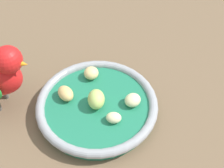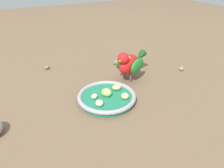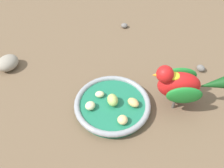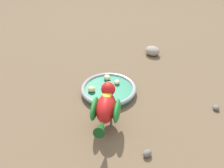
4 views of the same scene
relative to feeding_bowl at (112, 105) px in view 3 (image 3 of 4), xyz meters
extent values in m
plane|color=brown|center=(-0.02, 0.02, -0.01)|extent=(4.00, 4.00, 0.00)
cylinder|color=#1E7251|center=(0.00, 0.00, 0.00)|extent=(0.19, 0.19, 0.02)
torus|color=#93969B|center=(0.00, 0.00, 0.01)|extent=(0.21, 0.21, 0.02)
ellipsoid|color=#B2CC66|center=(0.00, 0.00, 0.02)|extent=(0.05, 0.05, 0.03)
ellipsoid|color=tan|center=(0.05, 0.02, 0.02)|extent=(0.04, 0.03, 0.02)
ellipsoid|color=beige|center=(-0.04, 0.01, 0.01)|extent=(0.03, 0.03, 0.02)
ellipsoid|color=#E5C67F|center=(0.05, -0.04, 0.02)|extent=(0.04, 0.04, 0.02)
ellipsoid|color=beige|center=(-0.05, -0.04, 0.02)|extent=(0.03, 0.03, 0.02)
cylinder|color=#59544C|center=(0.15, 0.08, 0.00)|extent=(0.01, 0.01, 0.04)
cylinder|color=#59544C|center=(0.13, 0.11, 0.00)|extent=(0.01, 0.01, 0.04)
ellipsoid|color=red|center=(0.15, 0.10, 0.06)|extent=(0.13, 0.11, 0.08)
ellipsoid|color=#1E7F2D|center=(0.17, 0.07, 0.06)|extent=(0.09, 0.06, 0.06)
ellipsoid|color=#1E7F2D|center=(0.14, 0.13, 0.06)|extent=(0.09, 0.06, 0.06)
cone|color=#144719|center=(0.22, 0.14, 0.06)|extent=(0.08, 0.06, 0.05)
sphere|color=red|center=(0.11, 0.08, 0.10)|extent=(0.06, 0.06, 0.05)
cone|color=orange|center=(0.09, 0.07, 0.10)|extent=(0.03, 0.02, 0.02)
ellipsoid|color=yellow|center=(0.13, 0.09, 0.09)|extent=(0.05, 0.04, 0.01)
ellipsoid|color=gray|center=(-0.37, -0.01, 0.01)|extent=(0.06, 0.07, 0.04)
ellipsoid|color=slate|center=(-0.14, 0.36, -0.01)|extent=(0.03, 0.03, 0.02)
ellipsoid|color=slate|center=(0.18, 0.26, 0.00)|extent=(0.03, 0.03, 0.02)
camera|label=1|loc=(-0.25, 0.26, 0.46)|focal=54.47mm
camera|label=2|loc=(-0.27, -0.57, 0.42)|focal=34.05mm
camera|label=3|loc=(0.21, -0.40, 0.57)|focal=42.26mm
camera|label=4|loc=(0.60, 0.44, 0.55)|focal=39.46mm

